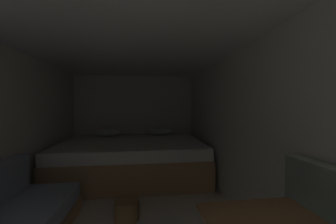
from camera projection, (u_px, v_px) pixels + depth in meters
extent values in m
cube|color=silver|center=(135.00, 119.00, 4.55)|extent=(2.78, 0.05, 2.01)
cube|color=silver|center=(244.00, 133.00, 2.29)|extent=(0.05, 4.84, 2.01)
cube|color=white|center=(125.00, 39.00, 2.09)|extent=(2.78, 4.84, 0.05)
cube|color=tan|center=(133.00, 164.00, 3.65)|extent=(2.56, 1.71, 0.48)
cube|color=white|center=(133.00, 146.00, 3.64)|extent=(2.52, 1.67, 0.19)
ellipsoid|color=white|center=(107.00, 132.00, 4.21)|extent=(0.54, 0.31, 0.18)
ellipsoid|color=white|center=(161.00, 131.00, 4.35)|extent=(0.54, 0.31, 0.18)
cylinder|color=olive|center=(126.00, 210.00, 2.27)|extent=(0.29, 0.29, 0.22)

